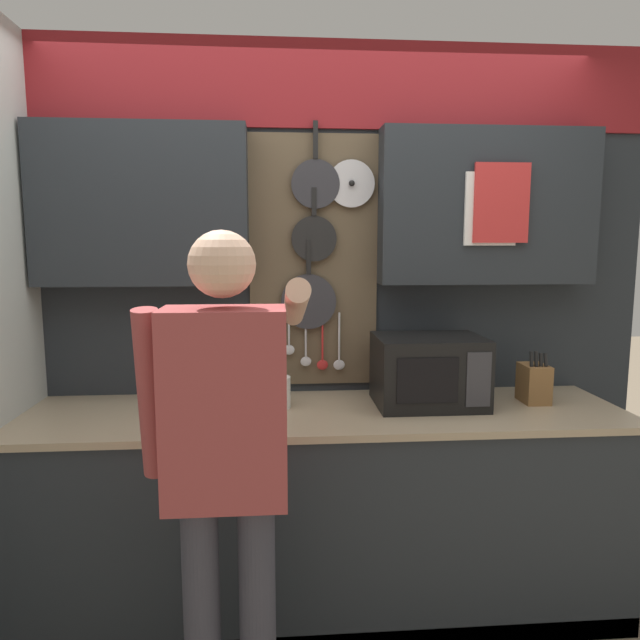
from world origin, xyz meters
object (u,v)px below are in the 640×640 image
(microwave, at_px, (428,371))
(person, at_px, (226,446))
(utensil_crock, at_px, (276,389))
(knife_block, at_px, (534,383))

(microwave, distance_m, person, 1.09)
(utensil_crock, height_order, person, person)
(knife_block, distance_m, utensil_crock, 1.17)
(utensil_crock, xyz_separation_m, person, (-0.16, -0.70, 0.00))
(microwave, xyz_separation_m, utensil_crock, (-0.68, 0.00, -0.07))
(utensil_crock, relative_size, person, 0.20)
(microwave, distance_m, knife_block, 0.49)
(utensil_crock, distance_m, person, 0.71)
(microwave, relative_size, knife_block, 1.95)
(utensil_crock, bearing_deg, person, -102.94)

